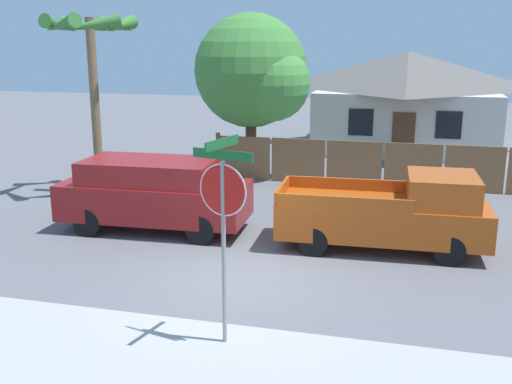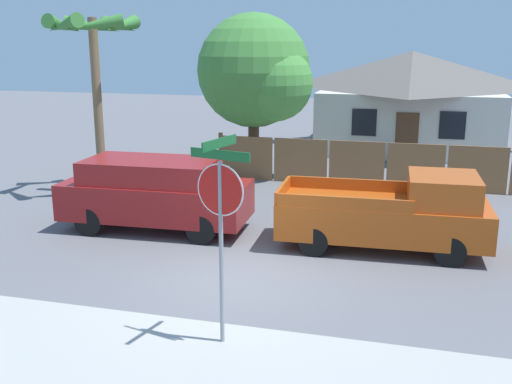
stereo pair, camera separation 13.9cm
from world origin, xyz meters
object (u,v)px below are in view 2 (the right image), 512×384
Objects in this scene: orange_pickup at (392,214)px; stop_sign at (220,205)px; house at (410,98)px; red_suv at (155,192)px; oak_tree at (258,74)px; palm_tree at (94,41)px.

orange_pickup is 6.03m from stop_sign.
house is 1.69× the size of orange_pickup.
red_suv is 6.52m from stop_sign.
red_suv is (-0.90, -7.05, -2.66)m from oak_tree.
oak_tree is 7.59m from red_suv.
oak_tree is 1.19× the size of red_suv.
oak_tree is 9.13m from orange_pickup.
house is at bearing 65.02° from red_suv.
house reaches higher than red_suv.
stop_sign reaches higher than red_suv.
red_suv is 1.44× the size of stop_sign.
house is 9.24m from oak_tree.
orange_pickup is at bearing -2.17° from red_suv.
palm_tree is 11.11m from stop_sign.
orange_pickup is 1.45× the size of stop_sign.
palm_tree reaches higher than red_suv.
house is 1.48× the size of palm_tree.
stop_sign is at bearing -77.87° from oak_tree.
stop_sign is at bearing -117.02° from orange_pickup.
red_suv is at bearing 177.83° from orange_pickup.
red_suv is (-6.09, -14.56, -1.25)m from house.
palm_tree is 1.15× the size of red_suv.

